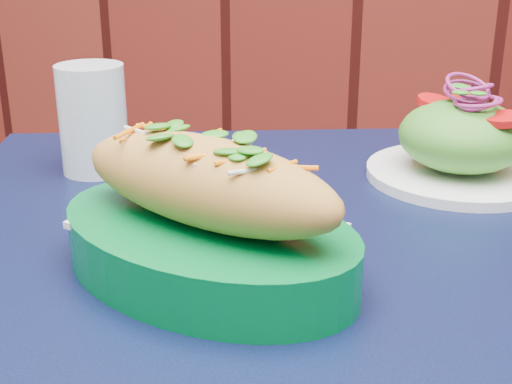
# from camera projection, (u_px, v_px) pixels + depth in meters

# --- Properties ---
(cafe_table) EXTENTS (1.00, 1.00, 0.75)m
(cafe_table) POSITION_uv_depth(u_px,v_px,m) (323.00, 329.00, 0.70)
(cafe_table) COLOR black
(cafe_table) RESTS_ON ground
(banh_mi_basket) EXTENTS (0.33, 0.28, 0.13)m
(banh_mi_basket) POSITION_uv_depth(u_px,v_px,m) (207.00, 219.00, 0.60)
(banh_mi_basket) COLOR #006229
(banh_mi_basket) RESTS_ON cafe_table
(salad_plate) EXTENTS (0.22, 0.22, 0.12)m
(salad_plate) POSITION_uv_depth(u_px,v_px,m) (462.00, 143.00, 0.83)
(salad_plate) COLOR white
(salad_plate) RESTS_ON cafe_table
(water_glass) EXTENTS (0.08, 0.08, 0.13)m
(water_glass) POSITION_uv_depth(u_px,v_px,m) (93.00, 119.00, 0.85)
(water_glass) COLOR silver
(water_glass) RESTS_ON cafe_table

